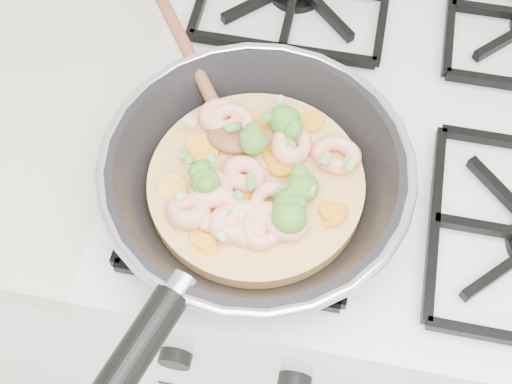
# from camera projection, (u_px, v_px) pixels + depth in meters

# --- Properties ---
(stove) EXTENTS (0.60, 0.60, 0.92)m
(stove) POSITION_uv_depth(u_px,v_px,m) (356.00, 263.00, 1.16)
(stove) COLOR white
(stove) RESTS_ON ground
(skillet) EXTENTS (0.37, 0.58, 0.10)m
(skillet) POSITION_uv_depth(u_px,v_px,m) (253.00, 181.00, 0.67)
(skillet) COLOR black
(skillet) RESTS_ON stove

